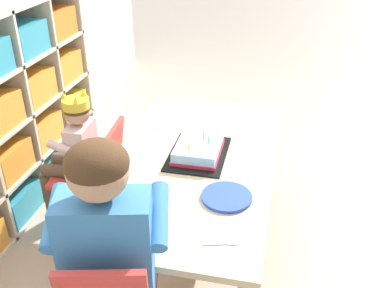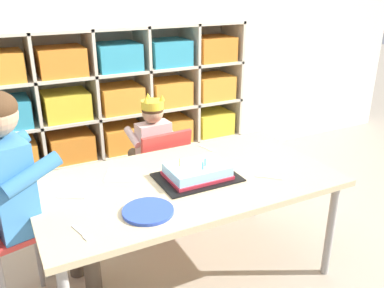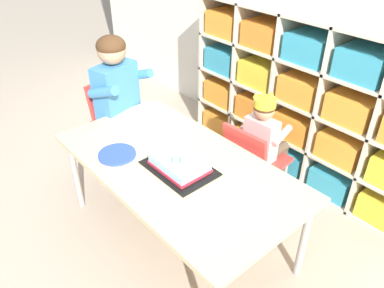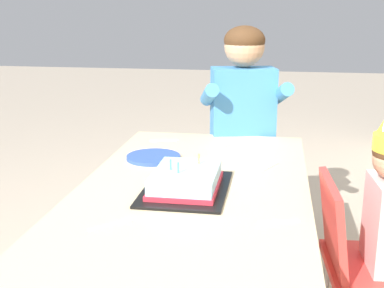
{
  "view_description": "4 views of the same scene",
  "coord_description": "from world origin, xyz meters",
  "px_view_note": "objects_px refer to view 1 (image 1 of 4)",
  "views": [
    {
      "loc": [
        -1.79,
        -0.39,
        1.69
      ],
      "look_at": [
        0.0,
        0.0,
        0.66
      ],
      "focal_mm": 40.81,
      "sensor_mm": 36.0,
      "label": 1
    },
    {
      "loc": [
        -0.8,
        -1.63,
        1.49
      ],
      "look_at": [
        0.08,
        0.09,
        0.72
      ],
      "focal_mm": 38.49,
      "sensor_mm": 36.0,
      "label": 2
    },
    {
      "loc": [
        1.35,
        -1.06,
        1.84
      ],
      "look_at": [
        0.03,
        0.09,
        0.68
      ],
      "focal_mm": 35.61,
      "sensor_mm": 36.0,
      "label": 3
    },
    {
      "loc": [
        1.66,
        0.27,
        1.18
      ],
      "look_at": [
        0.04,
        0.0,
        0.74
      ],
      "focal_mm": 48.24,
      "sensor_mm": 36.0,
      "label": 4
    }
  ],
  "objects_px": {
    "activity_table": "(192,166)",
    "fork_scattered_mid_table": "(223,244)",
    "fork_near_cake_tray": "(144,229)",
    "fork_at_table_front_edge": "(100,222)",
    "fork_by_napkin": "(237,129)",
    "child_with_crown": "(74,146)",
    "adult_helper_seated": "(110,237)",
    "fork_beside_plate_stack": "(154,128)",
    "paper_plate_stack": "(227,197)",
    "birthday_cake_on_tray": "(198,149)",
    "classroom_chair_blue": "(96,169)"
  },
  "relations": [
    {
      "from": "adult_helper_seated",
      "to": "fork_at_table_front_edge",
      "type": "distance_m",
      "value": 0.25
    },
    {
      "from": "adult_helper_seated",
      "to": "fork_by_napkin",
      "type": "relative_size",
      "value": 10.19
    },
    {
      "from": "fork_near_cake_tray",
      "to": "child_with_crown",
      "type": "bearing_deg",
      "value": 76.74
    },
    {
      "from": "birthday_cake_on_tray",
      "to": "adult_helper_seated",
      "type": "bearing_deg",
      "value": 169.4
    },
    {
      "from": "classroom_chair_blue",
      "to": "fork_near_cake_tray",
      "type": "bearing_deg",
      "value": 33.67
    },
    {
      "from": "classroom_chair_blue",
      "to": "fork_at_table_front_edge",
      "type": "bearing_deg",
      "value": 22.06
    },
    {
      "from": "child_with_crown",
      "to": "fork_near_cake_tray",
      "type": "distance_m",
      "value": 0.88
    },
    {
      "from": "fork_near_cake_tray",
      "to": "fork_scattered_mid_table",
      "type": "bearing_deg",
      "value": -59.67
    },
    {
      "from": "adult_helper_seated",
      "to": "fork_beside_plate_stack",
      "type": "distance_m",
      "value": 1.03
    },
    {
      "from": "paper_plate_stack",
      "to": "fork_by_napkin",
      "type": "height_order",
      "value": "paper_plate_stack"
    },
    {
      "from": "classroom_chair_blue",
      "to": "fork_near_cake_tray",
      "type": "xyz_separation_m",
      "value": [
        -0.64,
        -0.49,
        0.19
      ]
    },
    {
      "from": "fork_near_cake_tray",
      "to": "fork_at_table_front_edge",
      "type": "distance_m",
      "value": 0.18
    },
    {
      "from": "activity_table",
      "to": "classroom_chair_blue",
      "type": "distance_m",
      "value": 0.59
    },
    {
      "from": "fork_by_napkin",
      "to": "fork_scattered_mid_table",
      "type": "xyz_separation_m",
      "value": [
        -0.93,
        -0.07,
        0.0
      ]
    },
    {
      "from": "child_with_crown",
      "to": "fork_scattered_mid_table",
      "type": "height_order",
      "value": "child_with_crown"
    },
    {
      "from": "activity_table",
      "to": "adult_helper_seated",
      "type": "height_order",
      "value": "adult_helper_seated"
    },
    {
      "from": "birthday_cake_on_tray",
      "to": "paper_plate_stack",
      "type": "distance_m",
      "value": 0.39
    },
    {
      "from": "fork_at_table_front_edge",
      "to": "classroom_chair_blue",
      "type": "bearing_deg",
      "value": -159.7
    },
    {
      "from": "fork_at_table_front_edge",
      "to": "fork_scattered_mid_table",
      "type": "bearing_deg",
      "value": 81.98
    },
    {
      "from": "fork_beside_plate_stack",
      "to": "birthday_cake_on_tray",
      "type": "bearing_deg",
      "value": 125.35
    },
    {
      "from": "classroom_chair_blue",
      "to": "fork_beside_plate_stack",
      "type": "height_order",
      "value": "classroom_chair_blue"
    },
    {
      "from": "fork_near_cake_tray",
      "to": "fork_at_table_front_edge",
      "type": "bearing_deg",
      "value": 121.41
    },
    {
      "from": "adult_helper_seated",
      "to": "paper_plate_stack",
      "type": "distance_m",
      "value": 0.57
    },
    {
      "from": "fork_at_table_front_edge",
      "to": "adult_helper_seated",
      "type": "bearing_deg",
      "value": 28.73
    },
    {
      "from": "paper_plate_stack",
      "to": "fork_beside_plate_stack",
      "type": "height_order",
      "value": "paper_plate_stack"
    },
    {
      "from": "fork_scattered_mid_table",
      "to": "fork_by_napkin",
      "type": "bearing_deg",
      "value": -101.83
    },
    {
      "from": "adult_helper_seated",
      "to": "fork_near_cake_tray",
      "type": "bearing_deg",
      "value": -121.41
    },
    {
      "from": "adult_helper_seated",
      "to": "fork_by_napkin",
      "type": "xyz_separation_m",
      "value": [
        1.1,
        -0.3,
        -0.1
      ]
    },
    {
      "from": "classroom_chair_blue",
      "to": "child_with_crown",
      "type": "distance_m",
      "value": 0.18
    },
    {
      "from": "adult_helper_seated",
      "to": "child_with_crown",
      "type": "bearing_deg",
      "value": -69.78
    },
    {
      "from": "child_with_crown",
      "to": "fork_by_napkin",
      "type": "relative_size",
      "value": 7.85
    },
    {
      "from": "child_with_crown",
      "to": "birthday_cake_on_tray",
      "type": "distance_m",
      "value": 0.7
    },
    {
      "from": "activity_table",
      "to": "fork_at_table_front_edge",
      "type": "distance_m",
      "value": 0.61
    },
    {
      "from": "paper_plate_stack",
      "to": "fork_at_table_front_edge",
      "type": "height_order",
      "value": "paper_plate_stack"
    },
    {
      "from": "classroom_chair_blue",
      "to": "fork_by_napkin",
      "type": "xyz_separation_m",
      "value": [
        0.28,
        -0.74,
        0.19
      ]
    },
    {
      "from": "fork_by_napkin",
      "to": "fork_at_table_front_edge",
      "type": "bearing_deg",
      "value": -160.27
    },
    {
      "from": "child_with_crown",
      "to": "birthday_cake_on_tray",
      "type": "relative_size",
      "value": 2.13
    },
    {
      "from": "child_with_crown",
      "to": "fork_near_cake_tray",
      "type": "height_order",
      "value": "child_with_crown"
    },
    {
      "from": "activity_table",
      "to": "fork_at_table_front_edge",
      "type": "bearing_deg",
      "value": 155.14
    },
    {
      "from": "activity_table",
      "to": "fork_by_napkin",
      "type": "xyz_separation_m",
      "value": [
        0.36,
        -0.17,
        0.04
      ]
    },
    {
      "from": "classroom_chair_blue",
      "to": "fork_by_napkin",
      "type": "bearing_deg",
      "value": 106.53
    },
    {
      "from": "birthday_cake_on_tray",
      "to": "activity_table",
      "type": "bearing_deg",
      "value": 159.27
    },
    {
      "from": "fork_scattered_mid_table",
      "to": "child_with_crown",
      "type": "bearing_deg",
      "value": -51.29
    },
    {
      "from": "fork_scattered_mid_table",
      "to": "adult_helper_seated",
      "type": "bearing_deg",
      "value": 8.09
    },
    {
      "from": "adult_helper_seated",
      "to": "fork_scattered_mid_table",
      "type": "height_order",
      "value": "adult_helper_seated"
    },
    {
      "from": "paper_plate_stack",
      "to": "fork_near_cake_tray",
      "type": "height_order",
      "value": "paper_plate_stack"
    },
    {
      "from": "birthday_cake_on_tray",
      "to": "paper_plate_stack",
      "type": "xyz_separation_m",
      "value": [
        -0.33,
        -0.19,
        -0.02
      ]
    },
    {
      "from": "activity_table",
      "to": "fork_scattered_mid_table",
      "type": "relative_size",
      "value": 11.21
    },
    {
      "from": "birthday_cake_on_tray",
      "to": "fork_by_napkin",
      "type": "bearing_deg",
      "value": -26.2
    },
    {
      "from": "child_with_crown",
      "to": "fork_near_cake_tray",
      "type": "xyz_separation_m",
      "value": [
        -0.63,
        -0.61,
        0.06
      ]
    }
  ]
}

